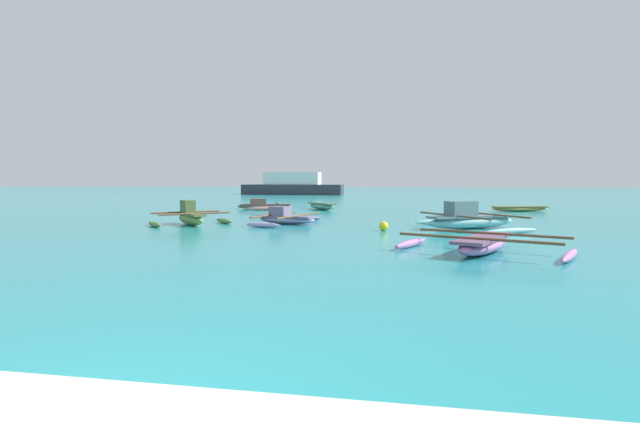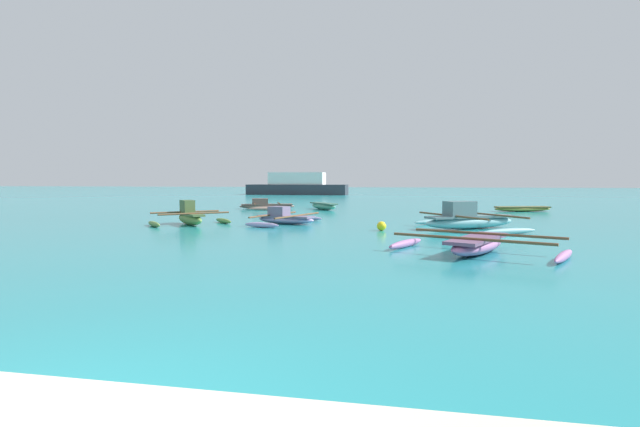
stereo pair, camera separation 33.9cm
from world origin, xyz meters
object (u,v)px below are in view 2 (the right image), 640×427
at_px(moored_boat_5, 478,245).
at_px(distant_ferry, 297,186).
at_px(moored_boat_0, 190,217).
at_px(moored_boat_3, 468,220).
at_px(moored_boat_6, 522,209).
at_px(moored_boat_4, 266,205).
at_px(mooring_buoy_1, 381,226).
at_px(moored_boat_1, 285,218).
at_px(moored_boat_2, 324,206).

xyz_separation_m(moored_boat_5, distant_ferry, (-16.34, 46.67, 0.89)).
height_order(moored_boat_0, moored_boat_3, moored_boat_3).
bearing_deg(moored_boat_6, distant_ferry, 109.16).
bearing_deg(moored_boat_4, moored_boat_0, -108.29).
distance_m(moored_boat_6, mooring_buoy_1, 14.29).
bearing_deg(moored_boat_6, moored_boat_5, -119.86).
bearing_deg(moored_boat_0, moored_boat_6, 84.26).
relative_size(moored_boat_1, distant_ferry, 0.33).
xyz_separation_m(moored_boat_5, mooring_buoy_1, (-2.75, 5.00, -0.05)).
xyz_separation_m(moored_boat_3, mooring_buoy_1, (-3.09, -1.33, -0.18)).
bearing_deg(moored_boat_4, moored_boat_5, -77.48).
distance_m(moored_boat_1, mooring_buoy_1, 4.62).
bearing_deg(distant_ferry, moored_boat_3, -67.55).
relative_size(moored_boat_4, distant_ferry, 0.30).
xyz_separation_m(moored_boat_0, mooring_buoy_1, (7.78, -0.88, -0.15)).
bearing_deg(mooring_buoy_1, moored_boat_0, 173.58).
height_order(moored_boat_3, moored_boat_6, moored_boat_3).
relative_size(moored_boat_2, moored_boat_5, 0.58).
bearing_deg(moored_boat_2, moored_boat_3, -3.23).
bearing_deg(moored_boat_2, moored_boat_4, -129.10).
bearing_deg(distant_ferry, moored_boat_2, -72.90).
distance_m(moored_boat_4, moored_boat_5, 20.20).
distance_m(moored_boat_1, moored_boat_5, 9.86).
height_order(moored_boat_3, distant_ferry, distant_ferry).
bearing_deg(moored_boat_0, moored_boat_4, 138.05).
xyz_separation_m(moored_boat_1, distant_ferry, (-9.45, 39.61, 0.86)).
bearing_deg(distant_ferry, moored_boat_4, -79.55).
bearing_deg(moored_boat_1, moored_boat_6, 57.43).
bearing_deg(moored_boat_4, moored_boat_2, -20.65).
height_order(moored_boat_1, moored_boat_2, moored_boat_1).
bearing_deg(moored_boat_1, distant_ferry, 117.96).
bearing_deg(moored_boat_6, moored_boat_4, 165.49).
bearing_deg(moored_boat_3, distant_ferry, 79.32).
xyz_separation_m(moored_boat_5, moored_boat_6, (4.29, 17.43, -0.05)).
bearing_deg(moored_boat_5, moored_boat_6, 9.76).
relative_size(moored_boat_0, moored_boat_3, 0.69).
bearing_deg(moored_boat_1, moored_boat_2, 106.39).
height_order(moored_boat_3, mooring_buoy_1, moored_boat_3).
height_order(moored_boat_0, distant_ferry, distant_ferry).
distance_m(moored_boat_5, mooring_buoy_1, 5.70).
xyz_separation_m(moored_boat_2, distant_ferry, (-9.13, 29.68, 0.87)).
distance_m(moored_boat_0, moored_boat_6, 18.80).
relative_size(moored_boat_1, moored_boat_2, 1.57).
relative_size(moored_boat_0, distant_ferry, 0.27).
height_order(moored_boat_0, mooring_buoy_1, moored_boat_0).
bearing_deg(moored_boat_1, moored_boat_3, 8.73).
bearing_deg(mooring_buoy_1, moored_boat_3, 23.25).
relative_size(moored_boat_1, moored_boat_5, 0.91).
height_order(moored_boat_1, distant_ferry, distant_ferry).
bearing_deg(moored_boat_6, moored_boat_1, -153.15).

